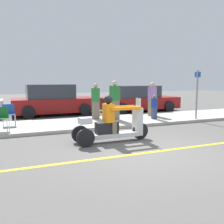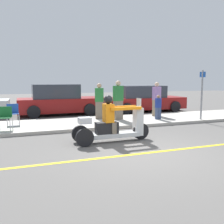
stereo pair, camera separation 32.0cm
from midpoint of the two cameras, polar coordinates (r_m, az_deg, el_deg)
The scene contains 13 objects.
ground_plane at distance 6.64m, azimuth 9.35°, elevation -9.25°, with size 60.00×60.00×0.00m, color #565451.
lane_stripe at distance 6.44m, azimuth 5.88°, elevation -9.68°, with size 24.00×0.12×0.01m.
sidewalk_strip at distance 10.76m, azimuth -2.75°, elevation -2.41°, with size 28.00×2.80×0.12m.
motorcycle_trike at distance 7.59m, azimuth 1.26°, elevation -3.05°, with size 2.42×0.65×1.43m.
spectator_by_tree at distance 12.41m, azimuth 10.88°, elevation 2.75°, with size 0.45×0.35×1.65m.
spectator_with_child at distance 11.43m, azimuth 11.30°, elevation 1.00°, with size 0.29×0.22×1.09m.
spectator_end_of_line at distance 11.34m, azimuth -2.11°, elevation 2.35°, with size 0.44×0.34×1.61m.
spectator_near_curb at distance 11.11m, azimuth 2.25°, elevation 2.55°, with size 0.46×0.33×1.73m.
folding_chair_set_back at distance 10.55m, azimuth -20.93°, elevation 0.01°, with size 0.48×0.48×0.82m.
folding_chair_curbside at distance 9.56m, azimuth -22.40°, elevation -0.78°, with size 0.53×0.53×0.82m.
parked_car_lot_center at distance 13.82m, azimuth -11.46°, elevation 2.58°, with size 4.39×2.04×1.65m.
parked_car_lot_far at distance 15.10m, azimuth 7.74°, elevation 2.89°, with size 4.77×2.06×1.54m.
street_sign at distance 11.84m, azimuth 20.57°, elevation 4.15°, with size 0.08×0.36×2.20m.
Camera 2 is at (-3.01, -5.58, 1.89)m, focal length 40.00 mm.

